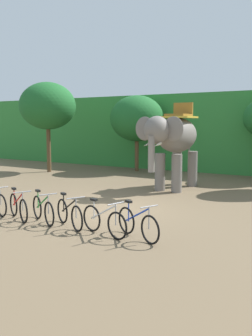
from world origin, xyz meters
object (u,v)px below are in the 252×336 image
bike_white (104,221)px  elephant (174,139)px  bike_blue (138,224)px  tree_center_right (48,106)px  bike_green (43,209)px  tree_right (137,119)px  bike_black (69,214)px  bike_red (18,207)px

bike_white → elephant: bearing=98.5°
bike_blue → tree_center_right: bearing=141.5°
bike_green → tree_right: bearing=105.5°
tree_right → bike_green: (3.16, -11.43, -2.76)m
tree_center_right → elephant: size_ratio=1.26×
tree_center_right → elephant: tree_center_right is taller
tree_center_right → bike_white: size_ratio=3.16×
tree_right → bike_black: bearing=-70.1°
tree_center_right → bike_black: 12.48m
bike_black → bike_blue: (2.11, 0.07, 0.00)m
elephant → bike_blue: size_ratio=2.65×
bike_green → bike_white: 2.20m
tree_center_right → bike_red: (6.62, -8.62, -3.47)m
bike_blue → tree_right: bearing=118.8°
bike_red → bike_blue: bearing=2.8°
tree_center_right → bike_green: tree_center_right is taller
bike_red → bike_black: 1.85m
tree_right → bike_white: tree_right is taller
bike_white → tree_right: bearing=114.9°
bike_red → bike_green: (0.88, 0.11, 0.00)m
tree_center_right → elephant: bearing=-10.7°
elephant → bike_white: bearing=-81.5°
tree_right → bike_black: size_ratio=2.93×
elephant → bike_white: 7.30m
elephant → bike_red: size_ratio=2.68×
elephant → bike_black: 7.09m
tree_center_right → bike_black: (8.46, -8.49, -3.47)m
tree_center_right → bike_black: bearing=-45.1°
bike_green → elephant: bearing=80.4°
bike_white → bike_black: bearing=173.8°
bike_white → bike_blue: size_ratio=1.06×
elephant → bike_black: (-0.20, -6.86, -1.82)m
tree_right → bike_white: bearing=-65.1°
bike_green → bike_black: bearing=1.1°
bike_white → bike_blue: bearing=12.8°
bike_green → bike_black: same height
bike_blue → bike_green: bearing=-178.5°
elephant → bike_green: elephant is taller
tree_right → bike_black: (4.12, -11.41, -2.76)m
bike_green → bike_blue: 3.07m
elephant → bike_white: size_ratio=2.50×
tree_center_right → bike_red: size_ratio=3.38×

